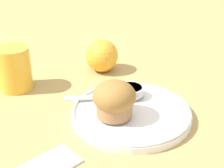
{
  "coord_description": "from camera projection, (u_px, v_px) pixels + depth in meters",
  "views": [
    {
      "loc": [
        -0.41,
        -0.37,
        0.35
      ],
      "look_at": [
        -0.01,
        0.06,
        0.06
      ],
      "focal_mm": 50.0,
      "sensor_mm": 36.0,
      "label": 1
    }
  ],
  "objects": [
    {
      "name": "ground_plane",
      "position": [
        133.0,
        115.0,
        0.65
      ],
      "size": [
        3.0,
        3.0,
        0.0
      ],
      "primitive_type": "plane",
      "color": "tan"
    },
    {
      "name": "plate",
      "position": [
        131.0,
        112.0,
        0.64
      ],
      "size": [
        0.25,
        0.25,
        0.02
      ],
      "color": "white",
      "rests_on": "ground_plane"
    },
    {
      "name": "muffin",
      "position": [
        114.0,
        99.0,
        0.6
      ],
      "size": [
        0.08,
        0.08,
        0.07
      ],
      "color": "#9E7047",
      "rests_on": "plate"
    },
    {
      "name": "cream_ramekin",
      "position": [
        130.0,
        90.0,
        0.69
      ],
      "size": [
        0.06,
        0.06,
        0.02
      ],
      "color": "silver",
      "rests_on": "plate"
    },
    {
      "name": "berry_pair",
      "position": [
        119.0,
        98.0,
        0.66
      ],
      "size": [
        0.03,
        0.01,
        0.01
      ],
      "color": "#B7192D",
      "rests_on": "plate"
    },
    {
      "name": "butter_knife",
      "position": [
        104.0,
        96.0,
        0.68
      ],
      "size": [
        0.15,
        0.11,
        0.0
      ],
      "rotation": [
        0.0,
        0.0,
        -0.61
      ],
      "color": "silver",
      "rests_on": "plate"
    },
    {
      "name": "orange_fruit",
      "position": [
        102.0,
        56.0,
        0.83
      ],
      "size": [
        0.09,
        0.09,
        0.09
      ],
      "color": "#F4A82D",
      "rests_on": "ground_plane"
    },
    {
      "name": "juice_glass",
      "position": [
        14.0,
        69.0,
        0.74
      ],
      "size": [
        0.08,
        0.08,
        0.1
      ],
      "color": "gold",
      "rests_on": "ground_plane"
    },
    {
      "name": "folded_napkin",
      "position": [
        46.0,
        166.0,
        0.51
      ],
      "size": [
        0.11,
        0.06,
        0.01
      ],
      "color": "white",
      "rests_on": "ground_plane"
    }
  ]
}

